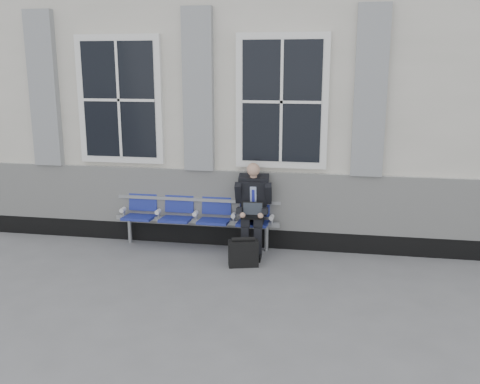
# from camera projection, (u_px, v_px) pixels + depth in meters

# --- Properties ---
(ground) EXTENTS (70.00, 70.00, 0.00)m
(ground) POSITION_uv_depth(u_px,v_px,m) (240.00, 283.00, 6.97)
(ground) COLOR slate
(ground) RESTS_ON ground
(station_building) EXTENTS (14.40, 4.40, 4.49)m
(station_building) POSITION_uv_depth(u_px,v_px,m) (273.00, 96.00, 9.79)
(station_building) COLOR silver
(station_building) RESTS_ON ground
(bench) EXTENTS (2.60, 0.47, 0.91)m
(bench) POSITION_uv_depth(u_px,v_px,m) (197.00, 212.00, 8.27)
(bench) COLOR #9EA0A3
(bench) RESTS_ON ground
(businessman) EXTENTS (0.56, 0.75, 1.38)m
(businessman) POSITION_uv_depth(u_px,v_px,m) (253.00, 204.00, 7.94)
(businessman) COLOR black
(businessman) RESTS_ON ground
(briefcase) EXTENTS (0.45, 0.28, 0.43)m
(briefcase) POSITION_uv_depth(u_px,v_px,m) (243.00, 253.00, 7.51)
(briefcase) COLOR black
(briefcase) RESTS_ON ground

